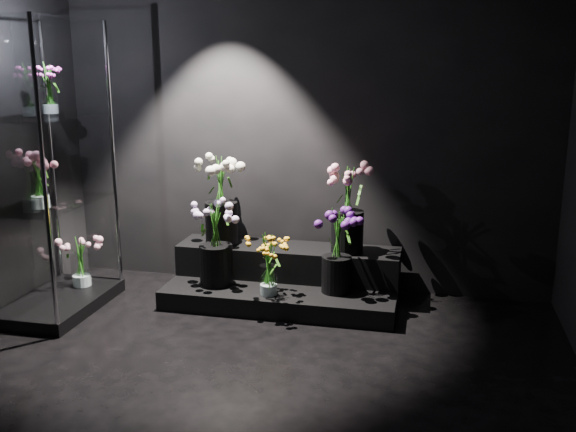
% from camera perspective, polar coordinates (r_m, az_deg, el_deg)
% --- Properties ---
extents(floor, '(4.00, 4.00, 0.00)m').
position_cam_1_polar(floor, '(3.73, -5.22, -16.20)').
color(floor, black).
rests_on(floor, ground).
extents(wall_back, '(4.00, 0.00, 4.00)m').
position_cam_1_polar(wall_back, '(5.19, 1.32, 8.69)').
color(wall_back, black).
rests_on(wall_back, floor).
extents(display_riser, '(1.78, 0.79, 0.40)m').
position_cam_1_polar(display_riser, '(5.12, -0.26, -5.56)').
color(display_riser, black).
rests_on(display_riser, floor).
extents(display_case, '(0.58, 0.97, 2.14)m').
position_cam_1_polar(display_case, '(4.98, -20.52, 3.80)').
color(display_case, black).
rests_on(display_case, floor).
extents(bouquet_orange_bells, '(0.29, 0.29, 0.47)m').
position_cam_1_polar(bouquet_orange_bells, '(4.74, -1.75, -4.23)').
color(bouquet_orange_bells, white).
rests_on(bouquet_orange_bells, display_riser).
extents(bouquet_lilac, '(0.43, 0.43, 0.64)m').
position_cam_1_polar(bouquet_lilac, '(4.96, -6.46, -2.05)').
color(bouquet_lilac, black).
rests_on(bouquet_lilac, display_riser).
extents(bouquet_purple, '(0.45, 0.45, 0.65)m').
position_cam_1_polar(bouquet_purple, '(4.78, 4.38, -2.52)').
color(bouquet_purple, black).
rests_on(bouquet_purple, display_riser).
extents(bouquet_cream_roses, '(0.43, 0.43, 0.74)m').
position_cam_1_polar(bouquet_cream_roses, '(5.16, -5.99, 2.05)').
color(bouquet_cream_roses, black).
rests_on(bouquet_cream_roses, display_riser).
extents(bouquet_pink_roses, '(0.47, 0.47, 0.68)m').
position_cam_1_polar(bouquet_pink_roses, '(4.94, 5.34, 1.12)').
color(bouquet_pink_roses, black).
rests_on(bouquet_pink_roses, display_riser).
extents(bouquet_case_pink, '(0.38, 0.38, 0.41)m').
position_cam_1_polar(bouquet_case_pink, '(4.81, -21.31, 3.26)').
color(bouquet_case_pink, white).
rests_on(bouquet_case_pink, display_case).
extents(bouquet_case_magenta, '(0.23, 0.23, 0.37)m').
position_cam_1_polar(bouquet_case_magenta, '(5.10, -20.49, 10.65)').
color(bouquet_case_magenta, white).
rests_on(bouquet_case_magenta, display_case).
extents(bouquet_case_base_pink, '(0.42, 0.42, 0.41)m').
position_cam_1_polar(bouquet_case_base_pink, '(5.34, -17.99, -3.65)').
color(bouquet_case_base_pink, white).
rests_on(bouquet_case_base_pink, display_case).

